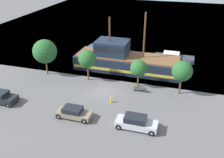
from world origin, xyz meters
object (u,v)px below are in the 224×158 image
object	(u,v)px
fire_hydrant	(111,100)
moored_boat_dockside	(105,48)
bench_promenade_east	(140,89)
pirate_ship	(125,60)
moored_boat_outer	(173,57)
parked_car_curb_front	(74,113)
parked_car_curb_mid	(136,123)
parked_car_curb_rear	(0,97)

from	to	relation	value
fire_hydrant	moored_boat_dockside	bearing A→B (deg)	110.60
bench_promenade_east	pirate_ship	bearing A→B (deg)	120.01
moored_boat_outer	parked_car_curb_front	bearing A→B (deg)	-114.55
pirate_ship	moored_boat_dockside	xyz separation A→B (m)	(-5.97, 7.23, -1.01)
moored_boat_outer	parked_car_curb_mid	distance (m)	22.03
pirate_ship	parked_car_curb_mid	size ratio (longest dim) A/B	4.03
moored_boat_dockside	parked_car_curb_front	world-z (taller)	moored_boat_dockside
pirate_ship	parked_car_curb_mid	xyz separation A→B (m)	(5.07, -15.18, -0.95)
pirate_ship	moored_boat_outer	bearing A→B (deg)	41.76
moored_boat_outer	parked_car_curb_front	size ratio (longest dim) A/B	1.67
moored_boat_outer	parked_car_curb_rear	xyz separation A→B (m)	(-20.94, -21.57, 0.23)
moored_boat_outer	parked_car_curb_rear	bearing A→B (deg)	-134.16
parked_car_curb_rear	bench_promenade_east	distance (m)	19.13
pirate_ship	parked_car_curb_rear	distance (m)	20.04
moored_boat_outer	fire_hydrant	xyz separation A→B (m)	(-6.74, -17.44, -0.12)
parked_car_curb_front	bench_promenade_east	size ratio (longest dim) A/B	2.39
parked_car_curb_mid	bench_promenade_east	bearing A→B (deg)	97.87
parked_car_curb_front	parked_car_curb_rear	size ratio (longest dim) A/B	0.93
parked_car_curb_front	parked_car_curb_mid	bearing A→B (deg)	0.92
moored_boat_dockside	pirate_ship	bearing A→B (deg)	-50.43
fire_hydrant	pirate_ship	bearing A→B (deg)	94.14
moored_boat_dockside	bench_promenade_east	bearing A→B (deg)	-54.78
pirate_ship	parked_car_curb_rear	xyz separation A→B (m)	(-13.42, -14.85, -0.99)
moored_boat_dockside	moored_boat_outer	xyz separation A→B (m)	(13.49, -0.51, -0.21)
moored_boat_outer	parked_car_curb_mid	xyz separation A→B (m)	(-2.45, -21.90, 0.26)
pirate_ship	moored_boat_outer	distance (m)	10.15
parked_car_curb_mid	fire_hydrant	size ratio (longest dim) A/B	6.15
parked_car_curb_front	bench_promenade_east	world-z (taller)	parked_car_curb_front
parked_car_curb_mid	fire_hydrant	distance (m)	6.20
parked_car_curb_front	pirate_ship	bearing A→B (deg)	80.58
moored_boat_outer	bench_promenade_east	xyz separation A→B (m)	(-3.61, -13.48, -0.09)
moored_boat_dockside	parked_car_curb_front	xyz separation A→B (m)	(3.43, -22.53, -0.04)
pirate_ship	moored_boat_outer	xyz separation A→B (m)	(7.52, 6.71, -1.22)
parked_car_curb_front	parked_car_curb_rear	distance (m)	10.89
fire_hydrant	bench_promenade_east	size ratio (longest dim) A/B	0.42
parked_car_curb_mid	bench_promenade_east	xyz separation A→B (m)	(-1.16, 8.42, -0.35)
parked_car_curb_rear	bench_promenade_east	bearing A→B (deg)	25.01
moored_boat_dockside	fire_hydrant	xyz separation A→B (m)	(6.75, -17.95, -0.33)
pirate_ship	fire_hydrant	distance (m)	10.84
moored_boat_outer	parked_car_curb_rear	world-z (taller)	parked_car_curb_rear
moored_boat_outer	bench_promenade_east	size ratio (longest dim) A/B	3.98
moored_boat_dockside	parked_car_curb_mid	distance (m)	24.98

